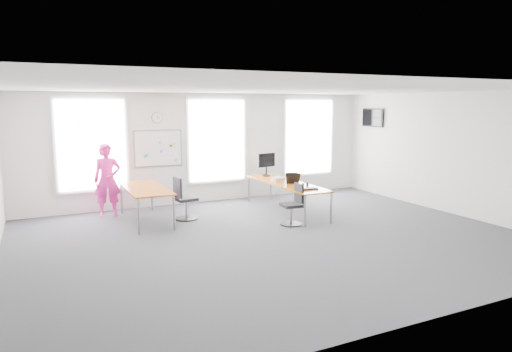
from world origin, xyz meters
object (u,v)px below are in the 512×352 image
desk_left (145,190)px  monitor (267,162)px  desk_right (286,184)px  person (107,180)px  headphones (305,185)px  chair_right (293,207)px  chair_left (184,201)px  keyboard (307,189)px

desk_left → monitor: 3.52m
desk_right → person: person is taller
monitor → headphones: bearing=-98.1°
chair_right → headphones: bearing=134.0°
chair_left → person: person is taller
desk_left → chair_right: size_ratio=2.36×
person → keyboard: size_ratio=3.67×
chair_right → chair_left: size_ratio=0.92×
desk_right → desk_left: (-3.42, 0.54, 0.03)m
monitor → person: bearing=164.4°
monitor → chair_left: bearing=-173.6°
desk_right → desk_left: 3.46m
desk_right → headphones: headphones is taller
desk_right → headphones: bearing=-80.1°
chair_right → chair_left: chair_left is taller
chair_left → monitor: 2.82m
desk_left → headphones: size_ratio=13.56×
desk_left → chair_right: 3.43m
chair_left → monitor: monitor is taller
chair_right → monitor: size_ratio=1.49×
desk_right → headphones: size_ratio=19.05×
desk_left → person: size_ratio=1.24×
chair_left → headphones: (2.70, -1.02, 0.35)m
desk_left → person: person is taller
desk_left → chair_left: 0.91m
chair_right → monitor: 2.49m
desk_left → monitor: bearing=9.8°
desk_left → headphones: headphones is taller
chair_left → keyboard: bearing=-125.6°
chair_left → person: bearing=47.2°
keyboard → monitor: size_ratio=0.77×
keyboard → monitor: monitor is taller
desk_right → chair_right: chair_right is taller
chair_right → headphones: size_ratio=5.76×
desk_left → monitor: (3.45, 0.59, 0.39)m
desk_left → chair_left: bearing=-15.1°
monitor → desk_right: bearing=-102.5°
chair_right → keyboard: bearing=106.8°
keyboard → chair_left: bearing=163.9°
chair_left → person: 1.97m
chair_right → monitor: bearing=172.5°
desk_right → desk_left: desk_left is taller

